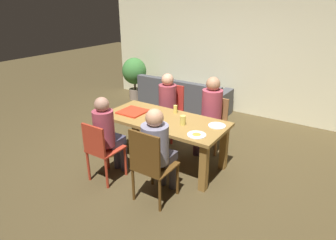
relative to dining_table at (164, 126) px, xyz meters
The scene contains 18 objects.
ground_plane 0.61m from the dining_table, ahead, with size 20.00×20.00×0.00m, color #483C22.
back_wall 2.89m from the dining_table, 90.00° to the left, with size 6.44×0.12×2.71m, color beige.
dining_table is the anchor object (origin of this frame).
chair_0 0.98m from the dining_table, 66.38° to the right, with size 0.45×0.45×0.99m.
person_0 0.85m from the dining_table, 62.10° to the right, with size 0.33×0.50×1.21m.
chair_1 0.96m from the dining_table, 117.17° to the left, with size 0.45×0.42×0.96m.
person_1 0.84m from the dining_table, 121.71° to the left, with size 0.31×0.48×1.20m.
chair_2 1.00m from the dining_table, 116.04° to the right, with size 0.40×0.43×0.88m.
person_2 0.87m from the dining_table, 120.35° to the right, with size 0.28×0.47×1.21m.
chair_3 0.97m from the dining_table, 65.86° to the left, with size 0.43×0.43×0.86m.
person_3 0.85m from the dining_table, 62.05° to the left, with size 0.33×0.55×1.25m.
pizza_box_0 0.58m from the dining_table, behind, with size 0.39×0.39×0.02m.
plate_0 0.72m from the dining_table, 19.85° to the right, with size 0.25×0.25×0.03m.
plate_1 0.79m from the dining_table, 13.29° to the left, with size 0.25×0.25×0.01m.
drinking_glass_0 0.35m from the dining_table, 88.65° to the left, with size 0.06×0.06×0.12m, color #E7CD5C.
drinking_glass_1 0.39m from the dining_table, ahead, with size 0.08×0.08×0.14m, color #DBC95B.
couch 2.37m from the dining_table, 113.20° to the left, with size 2.04×0.82×0.76m.
potted_plant 3.23m from the dining_table, 137.02° to the left, with size 0.59×0.59×1.05m.
Camera 1 is at (2.22, -3.32, 2.37)m, focal length 31.16 mm.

